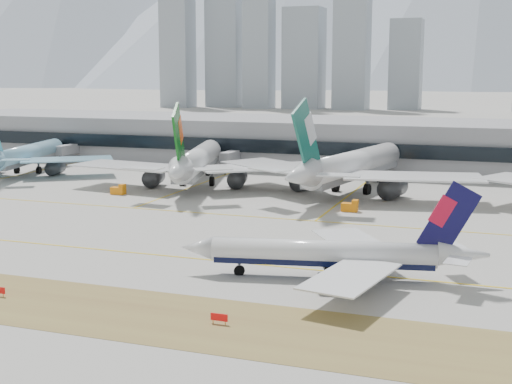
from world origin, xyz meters
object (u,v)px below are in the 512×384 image
at_px(terminal, 331,143).
at_px(widebody_eva, 196,163).
at_px(taxiing_airliner, 334,255).
at_px(widebody_cathay, 350,167).
at_px(widebody_korean, 26,156).

bearing_deg(terminal, widebody_eva, -114.89).
bearing_deg(terminal, taxiing_airliner, -76.27).
height_order(taxiing_airliner, widebody_cathay, widebody_cathay).
relative_size(widebody_korean, widebody_cathay, 0.80).
distance_m(widebody_korean, widebody_eva, 57.52).
height_order(widebody_eva, terminal, widebody_eva).
relative_size(widebody_korean, widebody_eva, 0.86).
xyz_separation_m(taxiing_airliner, widebody_korean, (-111.65, 75.74, 1.70)).
height_order(widebody_eva, widebody_cathay, widebody_cathay).
relative_size(taxiing_airliner, widebody_eva, 0.70).
bearing_deg(taxiing_airliner, widebody_cathay, -90.79).
bearing_deg(widebody_cathay, widebody_korean, 100.00).
height_order(widebody_korean, terminal, widebody_korean).
bearing_deg(widebody_eva, widebody_cathay, -101.14).
relative_size(widebody_cathay, terminal, 0.25).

